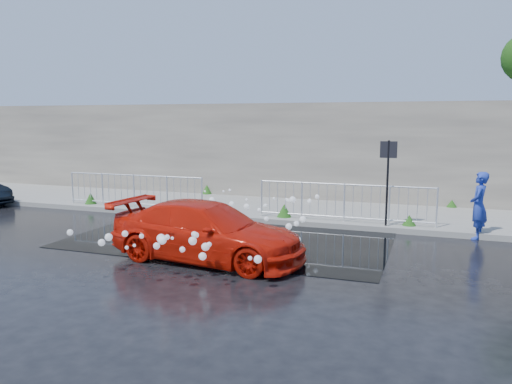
{
  "coord_description": "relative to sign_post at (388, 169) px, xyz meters",
  "views": [
    {
      "loc": [
        5.35,
        -10.75,
        3.06
      ],
      "look_at": [
        0.61,
        2.52,
        1.0
      ],
      "focal_mm": 35.0,
      "sensor_mm": 36.0,
      "label": 1
    }
  ],
  "objects": [
    {
      "name": "red_car",
      "position": [
        -3.41,
        -4.22,
        -1.09
      ],
      "size": [
        4.54,
        2.18,
        1.27
      ],
      "primitive_type": "imported",
      "rotation": [
        0.0,
        0.0,
        1.48
      ],
      "color": "red",
      "rests_on": "ground"
    },
    {
      "name": "ground",
      "position": [
        -4.2,
        -3.1,
        -1.72
      ],
      "size": [
        90.0,
        90.0,
        0.0
      ],
      "primitive_type": "plane",
      "color": "black",
      "rests_on": "ground"
    },
    {
      "name": "person",
      "position": [
        2.3,
        -0.1,
        -0.85
      ],
      "size": [
        0.54,
        0.71,
        1.74
      ],
      "primitive_type": "imported",
      "rotation": [
        0.0,
        0.0,
        -1.79
      ],
      "color": "#2137A6",
      "rests_on": "ground"
    },
    {
      "name": "pavement",
      "position": [
        -4.2,
        1.9,
        -1.65
      ],
      "size": [
        30.0,
        4.0,
        0.15
      ],
      "primitive_type": "cube",
      "color": "gray",
      "rests_on": "ground"
    },
    {
      "name": "retaining_wall",
      "position": [
        -4.2,
        4.1,
        0.18
      ],
      "size": [
        30.0,
        0.6,
        3.5
      ],
      "primitive_type": "cube",
      "color": "#625B52",
      "rests_on": "pavement"
    },
    {
      "name": "curb",
      "position": [
        -4.2,
        -0.1,
        -1.64
      ],
      "size": [
        30.0,
        0.25,
        0.16
      ],
      "primitive_type": "cube",
      "color": "gray",
      "rests_on": "ground"
    },
    {
      "name": "water_spray",
      "position": [
        -3.32,
        -3.53,
        -1.05
      ],
      "size": [
        3.53,
        5.71,
        0.98
      ],
      "color": "white",
      "rests_on": "ground"
    },
    {
      "name": "puddle",
      "position": [
        -3.7,
        -2.1,
        -1.72
      ],
      "size": [
        8.0,
        5.0,
        0.01
      ],
      "primitive_type": "cube",
      "color": "black",
      "rests_on": "ground"
    },
    {
      "name": "weeds",
      "position": [
        -4.72,
        1.34,
        -1.4
      ],
      "size": [
        12.17,
        3.93,
        0.4
      ],
      "color": "#184211",
      "rests_on": "pavement"
    },
    {
      "name": "sign_post",
      "position": [
        0.0,
        0.0,
        0.0
      ],
      "size": [
        0.45,
        0.06,
        2.5
      ],
      "color": "black",
      "rests_on": "ground"
    },
    {
      "name": "railing_right",
      "position": [
        -1.2,
        0.25,
        -0.99
      ],
      "size": [
        5.05,
        0.05,
        1.1
      ],
      "color": "silver",
      "rests_on": "pavement"
    },
    {
      "name": "railing_left",
      "position": [
        -8.2,
        0.25,
        -0.99
      ],
      "size": [
        5.05,
        0.05,
        1.1
      ],
      "color": "silver",
      "rests_on": "pavement"
    }
  ]
}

